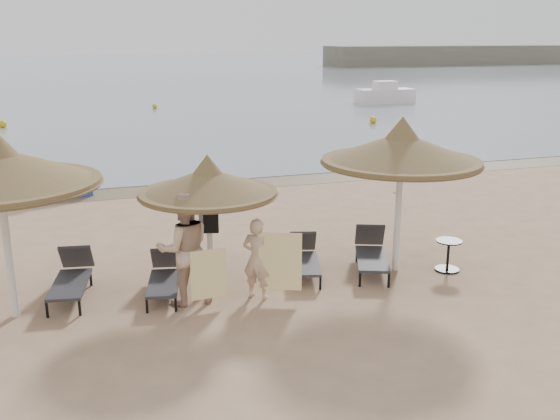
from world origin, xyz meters
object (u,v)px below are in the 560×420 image
(side_table, at_px, (448,256))
(lounger_near_left, at_px, (164,276))
(palapa_right, at_px, (401,149))
(lounger_near_right, at_px, (304,257))
(person_left, at_px, (184,240))
(person_right, at_px, (257,252))
(lounger_far_right, at_px, (371,252))
(palapa_center, at_px, (208,183))
(lounger_far_left, at_px, (72,276))
(pedal_boat, at_px, (53,186))

(side_table, bearing_deg, lounger_near_left, 173.48)
(palapa_right, relative_size, lounger_near_right, 1.82)
(person_left, relative_size, person_right, 1.34)
(lounger_near_right, height_order, side_table, lounger_near_right)
(palapa_right, distance_m, lounger_near_left, 5.11)
(lounger_near_left, height_order, side_table, lounger_near_left)
(lounger_near_right, relative_size, lounger_far_right, 0.91)
(palapa_center, xyz_separation_m, lounger_far_right, (3.30, -0.09, -1.66))
(palapa_right, xyz_separation_m, lounger_near_left, (-4.63, 0.27, -2.15))
(lounger_far_left, bearing_deg, pedal_boat, 103.28)
(lounger_far_left, distance_m, lounger_near_left, 1.68)
(palapa_center, distance_m, side_table, 5.09)
(side_table, relative_size, pedal_boat, 0.30)
(lounger_far_right, relative_size, pedal_boat, 0.88)
(palapa_right, xyz_separation_m, lounger_far_right, (-0.45, 0.19, -2.12))
(palapa_center, xyz_separation_m, side_table, (4.74, -0.66, -1.73))
(lounger_far_right, relative_size, person_left, 0.81)
(lounger_far_right, height_order, person_right, person_right)
(palapa_center, distance_m, lounger_near_left, 1.91)
(palapa_center, height_order, lounger_far_left, palapa_center)
(palapa_center, bearing_deg, person_left, -134.81)
(lounger_far_left, xyz_separation_m, person_right, (3.19, -1.20, 0.52))
(person_right, bearing_deg, side_table, -138.88)
(lounger_near_left, distance_m, person_left, 1.06)
(palapa_center, distance_m, lounger_far_left, 3.03)
(lounger_far_left, xyz_separation_m, lounger_near_right, (4.42, -0.29, -0.03))
(lounger_near_right, bearing_deg, lounger_far_right, 7.45)
(lounger_near_left, height_order, person_right, person_right)
(lounger_near_right, xyz_separation_m, lounger_far_right, (1.37, -0.22, 0.03))
(lounger_far_left, xyz_separation_m, side_table, (7.23, -1.07, -0.06))
(lounger_near_left, relative_size, pedal_boat, 0.79)
(lounger_near_left, bearing_deg, person_left, -50.01)
(palapa_center, relative_size, side_table, 4.03)
(palapa_center, height_order, person_right, palapa_center)
(person_left, bearing_deg, lounger_near_right, -166.28)
(lounger_near_left, relative_size, person_left, 0.73)
(person_right, bearing_deg, lounger_far_left, 18.68)
(lounger_far_right, xyz_separation_m, pedal_boat, (-6.29, 8.20, -0.03))
(pedal_boat, bearing_deg, lounger_near_left, -93.34)
(person_right, bearing_deg, lounger_near_right, -104.39)
(palapa_center, distance_m, palapa_right, 3.79)
(lounger_far_left, distance_m, lounger_near_right, 4.43)
(person_right, xyz_separation_m, pedal_boat, (-3.68, 8.89, -0.54))
(person_right, bearing_deg, lounger_near_left, 13.14)
(lounger_far_left, height_order, person_left, person_left)
(lounger_near_right, height_order, person_right, person_right)
(lounger_far_left, distance_m, person_left, 2.31)
(person_left, bearing_deg, lounger_far_right, -174.84)
(person_left, distance_m, pedal_boat, 9.05)
(palapa_right, height_order, lounger_near_left, palapa_right)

